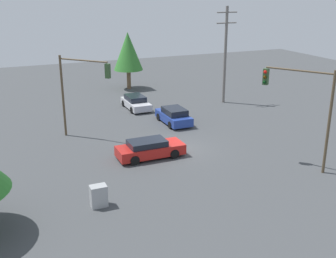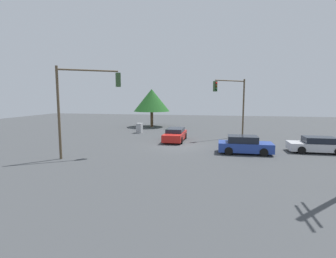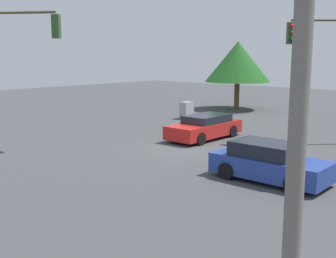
# 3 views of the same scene
# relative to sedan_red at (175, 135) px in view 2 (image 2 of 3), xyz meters

# --- Properties ---
(ground_plane) EXTENTS (80.00, 80.00, 0.00)m
(ground_plane) POSITION_rel_sedan_red_xyz_m (2.46, 0.61, -0.63)
(ground_plane) COLOR #424447
(sedan_red) EXTENTS (4.67, 1.93, 1.28)m
(sedan_red) POSITION_rel_sedan_red_xyz_m (0.00, 0.00, 0.00)
(sedan_red) COLOR red
(sedan_red) RESTS_ON ground_plane
(sedan_silver) EXTENTS (1.93, 4.21, 1.26)m
(sedan_silver) POSITION_rel_sedan_red_xyz_m (3.20, 12.10, -0.02)
(sedan_silver) COLOR silver
(sedan_silver) RESTS_ON ground_plane
(sedan_blue) EXTENTS (1.96, 4.14, 1.39)m
(sedan_blue) POSITION_rel_sedan_red_xyz_m (4.68, 6.37, 0.03)
(sedan_blue) COLOR #233D93
(sedan_blue) RESTS_ON ground_plane
(traffic_signal_main) EXTENTS (3.15, 3.40, 6.38)m
(traffic_signal_main) POSITION_rel_sedan_red_xyz_m (-3.35, 5.69, 3.77)
(traffic_signal_main) COLOR brown
(traffic_signal_main) RESTS_ON ground_plane
(traffic_signal_cross) EXTENTS (2.65, 3.89, 6.59)m
(traffic_signal_cross) POSITION_rel_sedan_red_xyz_m (8.30, -5.34, 3.91)
(traffic_signal_cross) COLOR brown
(traffic_signal_cross) RESTS_ON ground_plane
(electrical_cabinet) EXTENTS (0.89, 0.62, 1.21)m
(electrical_cabinet) POSITION_rel_sedan_red_xyz_m (-4.99, -5.34, -0.03)
(electrical_cabinet) COLOR #9EA0A3
(electrical_cabinet) RESTS_ON ground_plane
(tree_left) EXTENTS (5.32, 5.32, 5.59)m
(tree_left) POSITION_rel_sedan_red_xyz_m (-11.86, -5.58, 3.30)
(tree_left) COLOR brown
(tree_left) RESTS_ON ground_plane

